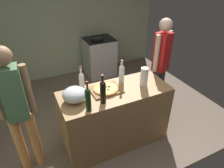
% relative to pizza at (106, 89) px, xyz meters
% --- Properties ---
extents(ground_plane, '(4.45, 3.61, 0.02)m').
position_rel_pizza_xyz_m(ground_plane, '(0.08, 0.89, -0.94)').
color(ground_plane, '#6B5B4C').
extents(kitchen_wall_rear, '(4.45, 0.10, 2.60)m').
position_rel_pizza_xyz_m(kitchen_wall_rear, '(0.08, 2.44, 0.37)').
color(kitchen_wall_rear, '#99A889').
rests_on(kitchen_wall_rear, ground_plane).
extents(counter, '(1.49, 0.62, 0.89)m').
position_rel_pizza_xyz_m(counter, '(0.11, -0.06, -0.48)').
color(counter, '#9E7247').
rests_on(counter, ground_plane).
extents(cutting_board, '(0.40, 0.32, 0.02)m').
position_rel_pizza_xyz_m(cutting_board, '(0.00, 0.00, -0.02)').
color(cutting_board, olive).
rests_on(cutting_board, counter).
extents(pizza, '(0.33, 0.33, 0.03)m').
position_rel_pizza_xyz_m(pizza, '(0.00, 0.00, 0.00)').
color(pizza, tan).
rests_on(pizza, cutting_board).
extents(mixing_bowl, '(0.30, 0.30, 0.18)m').
position_rel_pizza_xyz_m(mixing_bowl, '(-0.43, -0.05, 0.06)').
color(mixing_bowl, '#B2B2B7').
rests_on(mixing_bowl, counter).
extents(paper_towel_roll, '(0.10, 0.10, 0.26)m').
position_rel_pizza_xyz_m(paper_towel_roll, '(0.53, -0.09, 0.10)').
color(paper_towel_roll, white).
rests_on(paper_towel_roll, counter).
extents(wine_bottle_amber, '(0.07, 0.07, 0.38)m').
position_rel_pizza_xyz_m(wine_bottle_amber, '(-0.14, -0.23, 0.13)').
color(wine_bottle_amber, black).
rests_on(wine_bottle_amber, counter).
extents(wine_bottle_green, '(0.08, 0.08, 0.34)m').
position_rel_pizza_xyz_m(wine_bottle_green, '(0.28, 0.10, 0.12)').
color(wine_bottle_green, silver).
rests_on(wine_bottle_green, counter).
extents(wine_bottle_dark, '(0.07, 0.07, 0.34)m').
position_rel_pizza_xyz_m(wine_bottle_dark, '(-0.27, 0.16, 0.11)').
color(wine_bottle_dark, silver).
rests_on(wine_bottle_dark, counter).
extents(wine_bottle_clear, '(0.07, 0.07, 0.38)m').
position_rel_pizza_xyz_m(wine_bottle_clear, '(-0.35, -0.30, 0.13)').
color(wine_bottle_clear, '#143819').
rests_on(wine_bottle_clear, counter).
extents(stove, '(0.66, 0.60, 0.93)m').
position_rel_pizza_xyz_m(stove, '(0.74, 2.04, -0.48)').
color(stove, '#B7B7BC').
rests_on(stove, ground_plane).
extents(person_in_stripes, '(0.39, 0.21, 1.69)m').
position_rel_pizza_xyz_m(person_in_stripes, '(-1.08, -0.00, 0.05)').
color(person_in_stripes, '#D88C4C').
rests_on(person_in_stripes, ground_plane).
extents(person_in_red, '(0.37, 0.26, 1.67)m').
position_rel_pizza_xyz_m(person_in_red, '(1.11, 0.29, 0.04)').
color(person_in_red, '#383D4C').
rests_on(person_in_red, ground_plane).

